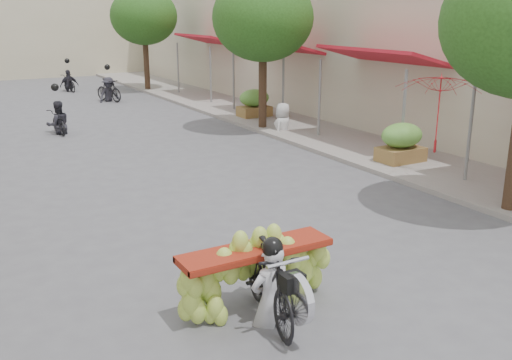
# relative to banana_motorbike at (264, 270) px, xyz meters

# --- Properties ---
(sidewalk_right) EXTENTS (4.00, 60.00, 0.12)m
(sidewalk_right) POSITION_rel_banana_motorbike_xyz_m (8.02, 12.06, -0.63)
(sidewalk_right) COLOR gray
(sidewalk_right) RESTS_ON ground
(shophouse_row_right) EXTENTS (9.77, 40.00, 6.00)m
(shophouse_row_right) POSITION_rel_banana_motorbike_xyz_m (13.02, 11.06, 2.31)
(shophouse_row_right) COLOR #BDB49D
(shophouse_row_right) RESTS_ON ground
(far_building) EXTENTS (20.00, 6.00, 7.00)m
(far_building) POSITION_rel_banana_motorbike_xyz_m (1.02, 35.06, 2.81)
(far_building) COLOR beige
(far_building) RESTS_ON ground
(street_tree_mid) EXTENTS (3.40, 3.40, 5.25)m
(street_tree_mid) POSITION_rel_banana_motorbike_xyz_m (6.42, 11.06, 3.10)
(street_tree_mid) COLOR #3A2719
(street_tree_mid) RESTS_ON ground
(street_tree_far) EXTENTS (3.40, 3.40, 5.25)m
(street_tree_far) POSITION_rel_banana_motorbike_xyz_m (6.42, 23.06, 3.10)
(street_tree_far) COLOR #3A2719
(street_tree_far) RESTS_ON ground
(produce_crate_mid) EXTENTS (1.20, 0.88, 1.16)m
(produce_crate_mid) POSITION_rel_banana_motorbike_xyz_m (7.22, 5.06, 0.03)
(produce_crate_mid) COLOR brown
(produce_crate_mid) RESTS_ON ground
(produce_crate_far) EXTENTS (1.20, 0.88, 1.16)m
(produce_crate_far) POSITION_rel_banana_motorbike_xyz_m (7.22, 13.06, 0.03)
(produce_crate_far) COLOR brown
(produce_crate_far) RESTS_ON ground
(banana_motorbike) EXTENTS (2.20, 1.96, 2.03)m
(banana_motorbike) POSITION_rel_banana_motorbike_xyz_m (0.00, 0.00, 0.00)
(banana_motorbike) COLOR black
(banana_motorbike) RESTS_ON ground
(market_umbrella) EXTENTS (2.87, 2.87, 1.97)m
(market_umbrella) POSITION_rel_banana_motorbike_xyz_m (7.16, 3.79, 1.90)
(market_umbrella) COLOR #B1171D
(market_umbrella) RESTS_ON ground
(pedestrian) EXTENTS (1.05, 0.93, 1.82)m
(pedestrian) POSITION_rel_banana_motorbike_xyz_m (6.80, 10.33, 0.35)
(pedestrian) COLOR silver
(pedestrian) RESTS_ON ground
(bg_motorbike_a) EXTENTS (0.81, 1.42, 1.95)m
(bg_motorbike_a) POSITION_rel_banana_motorbike_xyz_m (0.08, 13.94, 0.10)
(bg_motorbike_a) COLOR black
(bg_motorbike_a) RESTS_ON ground
(bg_motorbike_b) EXTENTS (1.18, 1.84, 1.95)m
(bg_motorbike_b) POSITION_rel_banana_motorbike_xyz_m (3.63, 20.38, 0.15)
(bg_motorbike_b) COLOR black
(bg_motorbike_b) RESTS_ON ground
(bg_motorbike_c) EXTENTS (1.02, 1.56, 1.95)m
(bg_motorbike_c) POSITION_rel_banana_motorbike_xyz_m (2.80, 24.92, 0.13)
(bg_motorbike_c) COLOR black
(bg_motorbike_c) RESTS_ON ground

